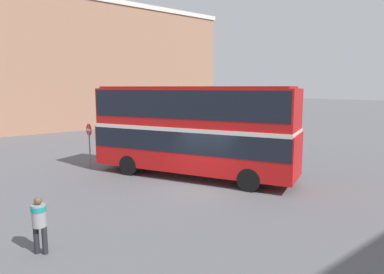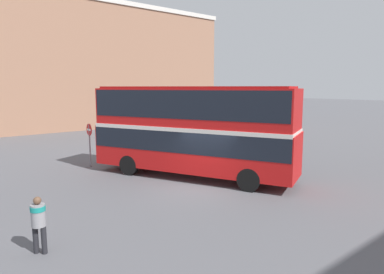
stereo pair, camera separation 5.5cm
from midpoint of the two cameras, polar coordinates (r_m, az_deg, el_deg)
The scene contains 6 objects.
ground_plane at distance 15.84m, azimuth 1.15°, elevation -8.72°, with size 240.00×240.00×0.00m, color #5B5B60.
building_row_left at distance 43.67m, azimuth -15.43°, elevation 11.28°, with size 8.43×31.17×14.24m.
double_decker_bus at distance 17.46m, azimuth 0.09°, elevation 1.88°, with size 10.71×6.63×4.68m.
pedestrian_foreground at distance 10.64m, azimuth -24.08°, elevation -12.36°, with size 0.57×0.57×1.65m.
parked_car_kerb_far at distance 31.78m, azimuth 7.24°, elevation 1.24°, with size 4.78×2.44×1.49m.
no_entry_sign at distance 20.76m, azimuth -16.65°, elevation -0.07°, with size 0.70×0.08×2.54m.
Camera 2 is at (11.51, -9.85, 4.64)m, focal length 32.00 mm.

